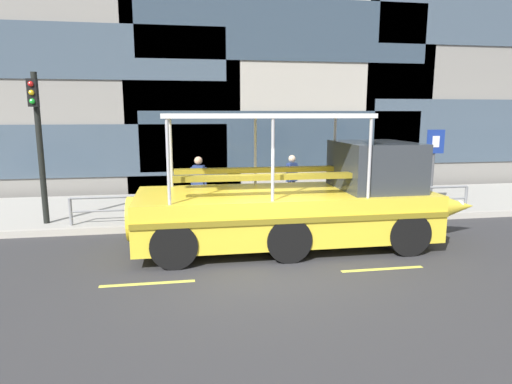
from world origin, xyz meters
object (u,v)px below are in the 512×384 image
at_px(traffic_light_pole, 38,134).
at_px(pedestrian_mid_right, 199,180).
at_px(parking_sign, 434,155).
at_px(pedestrian_near_bow, 376,177).
at_px(pedestrian_mid_left, 292,176).
at_px(duck_tour_boat, 305,202).

relative_size(traffic_light_pole, pedestrian_mid_right, 2.34).
height_order(parking_sign, pedestrian_near_bow, parking_sign).
bearing_deg(pedestrian_near_bow, traffic_light_pole, -177.68).
distance_m(pedestrian_near_bow, pedestrian_mid_left, 2.70).
bearing_deg(duck_tour_boat, traffic_light_pole, 159.48).
xyz_separation_m(pedestrian_near_bow, pedestrian_mid_right, (-5.65, 0.10, 0.05)).
height_order(traffic_light_pole, pedestrian_mid_left, traffic_light_pole).
xyz_separation_m(duck_tour_boat, pedestrian_mid_left, (0.58, 3.63, 0.14)).
distance_m(pedestrian_mid_left, pedestrian_mid_right, 3.10).
relative_size(parking_sign, pedestrian_near_bow, 1.50).
distance_m(pedestrian_near_bow, pedestrian_mid_right, 5.65).
bearing_deg(traffic_light_pole, parking_sign, 1.26).
xyz_separation_m(traffic_light_pole, parking_sign, (11.84, 0.26, -0.78)).
distance_m(traffic_light_pole, parking_sign, 11.87).
bearing_deg(pedestrian_mid_right, traffic_light_pole, -173.31).
relative_size(duck_tour_boat, pedestrian_mid_right, 5.00).
bearing_deg(parking_sign, pedestrian_near_bow, 175.72).
bearing_deg(parking_sign, pedestrian_mid_right, 178.16).
bearing_deg(traffic_light_pole, pedestrian_mid_right, 6.69).
xyz_separation_m(parking_sign, duck_tour_boat, (-5.08, -2.79, -0.83)).
height_order(parking_sign, duck_tour_boat, duck_tour_boat).
bearing_deg(pedestrian_mid_right, parking_sign, -1.84).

